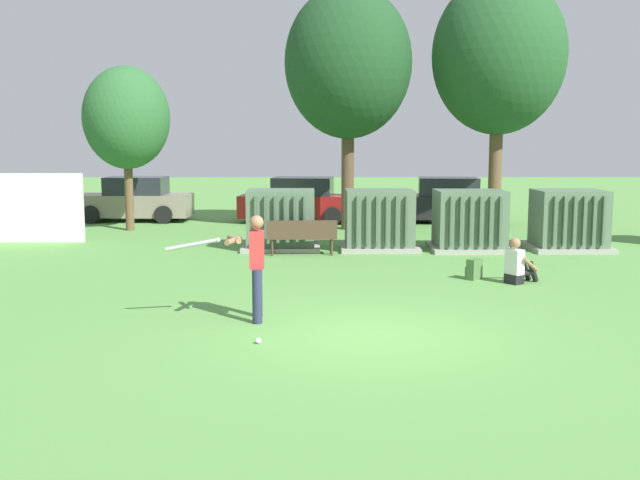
{
  "coord_description": "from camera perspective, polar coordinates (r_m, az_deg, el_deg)",
  "views": [
    {
      "loc": [
        -0.86,
        -10.93,
        2.96
      ],
      "look_at": [
        -0.71,
        3.5,
        1.0
      ],
      "focal_mm": 41.55,
      "sensor_mm": 36.0,
      "label": 1
    }
  ],
  "objects": [
    {
      "name": "ground_plane",
      "position": [
        11.36,
        3.79,
        -7.39
      ],
      "size": [
        96.0,
        96.0,
        0.0
      ],
      "primitive_type": "plane",
      "color": "#5B9947"
    },
    {
      "name": "fence_panel",
      "position": [
        23.34,
        -23.4,
        2.28
      ],
      "size": [
        4.8,
        0.12,
        2.0
      ],
      "primitive_type": "cube",
      "color": "white",
      "rests_on": "ground"
    },
    {
      "name": "transformer_west",
      "position": [
        20.1,
        -3.01,
        1.52
      ],
      "size": [
        2.1,
        1.7,
        1.62
      ],
      "color": "#9E9B93",
      "rests_on": "ground"
    },
    {
      "name": "transformer_mid_west",
      "position": [
        20.08,
        4.58,
        1.5
      ],
      "size": [
        2.1,
        1.7,
        1.62
      ],
      "color": "#9E9B93",
      "rests_on": "ground"
    },
    {
      "name": "transformer_mid_east",
      "position": [
        20.27,
        11.43,
        1.43
      ],
      "size": [
        2.1,
        1.7,
        1.62
      ],
      "color": "#9E9B93",
      "rests_on": "ground"
    },
    {
      "name": "transformer_east",
      "position": [
        21.04,
        18.61,
        1.41
      ],
      "size": [
        2.1,
        1.7,
        1.62
      ],
      "color": "#9E9B93",
      "rests_on": "ground"
    },
    {
      "name": "park_bench",
      "position": [
        19.01,
        -1.4,
        0.4
      ],
      "size": [
        1.82,
        0.48,
        0.92
      ],
      "color": "#4C3828",
      "rests_on": "ground"
    },
    {
      "name": "batter",
      "position": [
        12.18,
        -5.14,
        -1.68
      ],
      "size": [
        1.61,
        0.72,
        1.74
      ],
      "color": "#282D4C",
      "rests_on": "ground"
    },
    {
      "name": "sports_ball",
      "position": [
        10.94,
        -4.77,
        -7.74
      ],
      "size": [
        0.09,
        0.09,
        0.09
      ],
      "primitive_type": "sphere",
      "color": "white",
      "rests_on": "ground"
    },
    {
      "name": "seated_spectator",
      "position": [
        15.89,
        14.99,
        -1.89
      ],
      "size": [
        0.78,
        0.68,
        0.96
      ],
      "color": "black",
      "rests_on": "ground"
    },
    {
      "name": "backpack",
      "position": [
        16.12,
        11.76,
        -2.24
      ],
      "size": [
        0.38,
        0.38,
        0.44
      ],
      "color": "#4C723F",
      "rests_on": "ground"
    },
    {
      "name": "tree_left",
      "position": [
        24.99,
        -14.68,
        9.06
      ],
      "size": [
        2.78,
        2.78,
        5.32
      ],
      "color": "brown",
      "rests_on": "ground"
    },
    {
      "name": "tree_center_left",
      "position": [
        24.63,
        2.19,
        13.44
      ],
      "size": [
        4.13,
        4.13,
        7.89
      ],
      "color": "brown",
      "rests_on": "ground"
    },
    {
      "name": "tree_center_right",
      "position": [
        25.35,
        13.6,
        13.62
      ],
      "size": [
        4.31,
        4.31,
        8.24
      ],
      "color": "brown",
      "rests_on": "ground"
    },
    {
      "name": "parked_car_leftmost",
      "position": [
        27.95,
        -14.14,
        2.97
      ],
      "size": [
        4.24,
        1.99,
        1.62
      ],
      "color": "gray",
      "rests_on": "ground"
    },
    {
      "name": "parked_car_left_of_center",
      "position": [
        26.72,
        -1.57,
        2.99
      ],
      "size": [
        4.37,
        2.29,
        1.62
      ],
      "color": "maroon",
      "rests_on": "ground"
    },
    {
      "name": "parked_car_right_of_center",
      "position": [
        26.96,
        9.58,
        2.93
      ],
      "size": [
        4.37,
        2.29,
        1.62
      ],
      "color": "black",
      "rests_on": "ground"
    }
  ]
}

